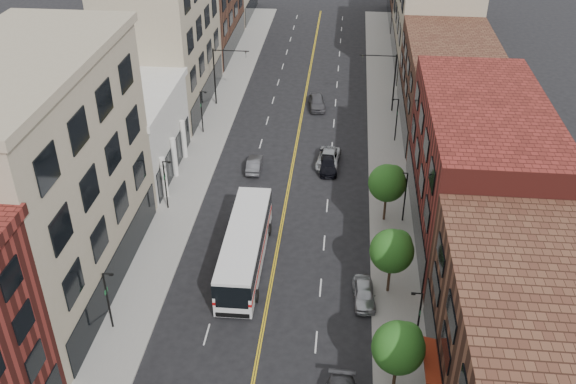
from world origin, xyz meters
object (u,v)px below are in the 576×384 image
(car_lane_behind, at_px, (254,164))
(car_lane_b, at_px, (328,159))
(city_bus, at_px, (245,245))
(car_parked_far, at_px, (364,293))
(car_lane_a, at_px, (328,164))
(car_lane_c, at_px, (317,102))

(car_lane_behind, xyz_separation_m, car_lane_b, (7.61, 1.86, 0.03))
(car_lane_behind, bearing_deg, city_bus, 93.42)
(car_lane_behind, height_order, car_lane_b, car_lane_b)
(car_parked_far, xyz_separation_m, car_lane_b, (-3.68, 21.18, -0.00))
(car_lane_behind, bearing_deg, car_parked_far, 118.32)
(car_lane_b, bearing_deg, car_lane_behind, -161.39)
(car_lane_a, bearing_deg, city_bus, -115.89)
(car_lane_c, bearing_deg, city_bus, -105.23)
(city_bus, relative_size, car_lane_behind, 3.33)
(car_lane_a, xyz_separation_m, car_lane_c, (-2.02, 15.37, 0.15))
(car_lane_a, bearing_deg, car_lane_b, 84.19)
(car_lane_b, distance_m, car_lane_c, 14.38)
(city_bus, xyz_separation_m, car_lane_a, (6.11, 16.53, -1.37))
(city_bus, height_order, car_lane_a, city_bus)
(car_lane_a, bearing_deg, car_parked_far, -85.18)
(city_bus, height_order, car_lane_b, city_bus)
(car_parked_far, height_order, car_lane_c, car_lane_c)
(city_bus, bearing_deg, car_lane_c, 82.21)
(car_lane_behind, relative_size, car_lane_c, 0.87)
(city_bus, height_order, car_lane_c, city_bus)
(city_bus, relative_size, car_parked_far, 3.29)
(car_parked_far, bearing_deg, city_bus, 155.69)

